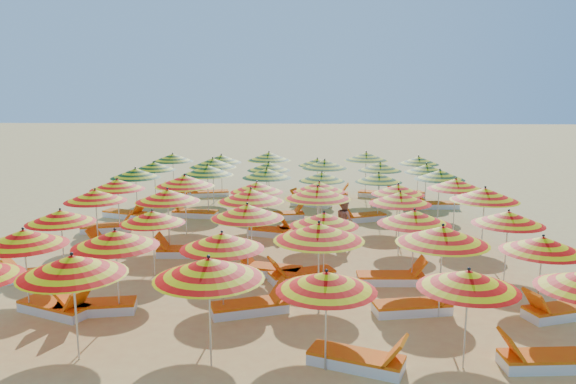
{
  "coord_description": "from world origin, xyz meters",
  "views": [
    {
      "loc": [
        0.7,
        -17.37,
        4.95
      ],
      "look_at": [
        0.0,
        0.5,
        1.6
      ],
      "focal_mm": 35.0,
      "sensor_mm": 36.0,
      "label": 1
    }
  ],
  "objects_px": {
    "lounger_1": "(546,360)",
    "lounger_18": "(283,215)",
    "lounger_16": "(126,214)",
    "umbrella_29": "(456,184)",
    "umbrella_20": "(251,195)",
    "lounger_25": "(209,193)",
    "umbrella_4": "(468,280)",
    "lounger_0": "(358,359)",
    "lounger_27": "(378,194)",
    "umbrella_47": "(419,160)",
    "lounger_28": "(404,194)",
    "umbrella_13": "(152,217)",
    "lounger_26": "(330,195)",
    "umbrella_30": "(136,173)",
    "umbrella_46": "(366,156)",
    "umbrella_14": "(247,211)",
    "umbrella_21": "(318,193)",
    "umbrella_15": "(324,219)",
    "lounger_24": "(184,193)",
    "umbrella_45": "(317,162)",
    "lounger_9": "(300,275)",
    "lounger_3": "(94,307)",
    "umbrella_32": "(267,173)",
    "umbrella_1": "(72,265)",
    "umbrella_28": "(398,189)",
    "umbrella_41": "(426,169)",
    "umbrella_39": "(325,164)",
    "umbrella_2": "(209,269)",
    "umbrella_44": "(269,156)",
    "umbrella_27": "(319,187)",
    "lounger_11": "(115,246)",
    "lounger_14": "(272,231)",
    "umbrella_25": "(185,181)",
    "umbrella_34": "(379,178)",
    "umbrella_33": "(322,177)",
    "umbrella_3": "(326,281)",
    "umbrella_43": "(221,159)",
    "lounger_12": "(185,251)",
    "umbrella_26": "(257,187)",
    "lounger_8": "(268,269)",
    "lounger_15": "(301,229)",
    "lounger_17": "(194,213)",
    "umbrella_8": "(222,241)",
    "umbrella_23": "(485,194)",
    "umbrella_31": "(207,170)",
    "lounger_21": "(310,202)",
    "lounger_23": "(436,205)",
    "lounger_6": "(560,311)",
    "lounger_13": "(108,227)",
    "beachgoer_b": "(345,219)",
    "umbrella_17": "(508,218)",
    "lounger_2": "(56,308)",
    "umbrella_18": "(95,196)",
    "umbrella_24": "(117,184)",
    "lounger_10": "(392,278)"
  },
  "relations": [
    {
      "from": "umbrella_26",
      "to": "lounger_8",
      "type": "relative_size",
      "value": 1.03
    },
    {
      "from": "lounger_16",
      "to": "umbrella_29",
      "type": "bearing_deg",
      "value": 11.16
    },
    {
      "from": "lounger_1",
      "to": "lounger_18",
      "type": "bearing_deg",
      "value": -69.76
    },
    {
      "from": "umbrella_30",
      "to": "umbrella_46",
      "type": "distance_m",
      "value": 10.28
    },
    {
      "from": "lounger_14",
      "to": "lounger_27",
      "type": "relative_size",
      "value": 1.0
    },
    {
      "from": "umbrella_39",
      "to": "lounger_26",
      "type": "distance_m",
      "value": 2.43
    },
    {
      "from": "umbrella_13",
      "to": "umbrella_44",
      "type": "distance_m",
      "value": 11.3
    },
    {
      "from": "umbrella_4",
      "to": "umbrella_24",
      "type": "relative_size",
      "value": 0.86
    },
    {
      "from": "umbrella_13",
      "to": "umbrella_23",
      "type": "height_order",
      "value": "umbrella_23"
    },
    {
      "from": "umbrella_25",
      "to": "lounger_3",
      "type": "relative_size",
      "value": 1.29
    },
    {
      "from": "umbrella_20",
      "to": "lounger_25",
      "type": "relative_size",
      "value": 1.14
    },
    {
      "from": "umbrella_24",
      "to": "umbrella_15",
      "type": "bearing_deg",
      "value": -33.59
    },
    {
      "from": "umbrella_4",
      "to": "lounger_23",
      "type": "xyz_separation_m",
      "value": [
        2.49,
        13.58,
        -1.5
      ]
    },
    {
      "from": "lounger_6",
      "to": "lounger_13",
      "type": "distance_m",
      "value": 14.26
    },
    {
      "from": "umbrella_2",
      "to": "lounger_0",
      "type": "relative_size",
      "value": 1.43
    },
    {
      "from": "lounger_8",
      "to": "lounger_17",
      "type": "relative_size",
      "value": 1.02
    },
    {
      "from": "lounger_21",
      "to": "lounger_9",
      "type": "bearing_deg",
      "value": 111.47
    },
    {
      "from": "lounger_3",
      "to": "lounger_17",
      "type": "xyz_separation_m",
      "value": [
        0.3,
        9.42,
        0.0
      ]
    },
    {
      "from": "lounger_9",
      "to": "lounger_3",
      "type": "bearing_deg",
      "value": 3.28
    },
    {
      "from": "umbrella_29",
      "to": "beachgoer_b",
      "type": "bearing_deg",
      "value": -170.8
    },
    {
      "from": "umbrella_25",
      "to": "lounger_3",
      "type": "distance_m",
      "value": 7.05
    },
    {
      "from": "umbrella_45",
      "to": "lounger_11",
      "type": "height_order",
      "value": "umbrella_45"
    },
    {
      "from": "lounger_2",
      "to": "umbrella_18",
      "type": "bearing_deg",
      "value": 123.6
    },
    {
      "from": "umbrella_15",
      "to": "lounger_24",
      "type": "distance_m",
      "value": 12.99
    },
    {
      "from": "umbrella_44",
      "to": "lounger_0",
      "type": "distance_m",
      "value": 16.21
    },
    {
      "from": "umbrella_8",
      "to": "umbrella_46",
      "type": "xyz_separation_m",
      "value": [
        4.42,
        13.83,
        0.15
      ]
    },
    {
      "from": "lounger_10",
      "to": "umbrella_39",
      "type": "bearing_deg",
      "value": 96.91
    },
    {
      "from": "umbrella_3",
      "to": "umbrella_43",
      "type": "height_order",
      "value": "umbrella_43"
    },
    {
      "from": "umbrella_32",
      "to": "umbrella_1",
      "type": "bearing_deg",
      "value": -102.9
    },
    {
      "from": "umbrella_46",
      "to": "lounger_15",
      "type": "height_order",
      "value": "umbrella_46"
    },
    {
      "from": "umbrella_1",
      "to": "umbrella_31",
      "type": "distance_m",
      "value": 11.43
    },
    {
      "from": "umbrella_27",
      "to": "umbrella_41",
      "type": "distance_m",
      "value": 6.16
    },
    {
      "from": "lounger_23",
      "to": "lounger_2",
      "type": "bearing_deg",
      "value": 42.84
    },
    {
      "from": "umbrella_27",
      "to": "umbrella_28",
      "type": "height_order",
      "value": "umbrella_27"
    },
    {
      "from": "umbrella_46",
      "to": "lounger_12",
      "type": "height_order",
      "value": "umbrella_46"
    },
    {
      "from": "lounger_0",
      "to": "lounger_27",
      "type": "xyz_separation_m",
      "value": [
        2.25,
        15.91,
        0.0
      ]
    },
    {
      "from": "umbrella_28",
      "to": "umbrella_41",
      "type": "distance_m",
      "value": 4.96
    },
    {
      "from": "umbrella_33",
      "to": "lounger_3",
      "type": "bearing_deg",
      "value": -119.43
    },
    {
      "from": "umbrella_15",
      "to": "lounger_15",
      "type": "xyz_separation_m",
      "value": [
        -0.64,
        4.9,
        -1.5
      ]
    },
    {
      "from": "umbrella_14",
      "to": "umbrella_21",
      "type": "height_order",
      "value": "umbrella_21"
    },
    {
      "from": "umbrella_4",
      "to": "lounger_18",
      "type": "height_order",
      "value": "umbrella_4"
    },
    {
      "from": "umbrella_8",
      "to": "lounger_15",
      "type": "distance_m",
      "value": 7.54
    },
    {
      "from": "umbrella_25",
      "to": "umbrella_34",
      "type": "relative_size",
      "value": 1.04
    },
    {
      "from": "umbrella_27",
      "to": "lounger_11",
      "type": "distance_m",
      "value": 6.82
    },
    {
      "from": "umbrella_13",
      "to": "lounger_26",
      "type": "bearing_deg",
      "value": 65.03
    },
    {
      "from": "umbrella_26",
      "to": "lounger_15",
      "type": "xyz_separation_m",
      "value": [
        1.5,
        0.38,
        -1.51
      ]
    },
    {
      "from": "umbrella_21",
      "to": "umbrella_45",
      "type": "xyz_separation_m",
      "value": [
        0.1,
        8.67,
        -0.23
      ]
    },
    {
      "from": "umbrella_32",
      "to": "lounger_12",
      "type": "relative_size",
      "value": 1.18
    },
    {
      "from": "umbrella_47",
      "to": "lounger_28",
      "type": "height_order",
      "value": "umbrella_47"
    },
    {
      "from": "umbrella_17",
      "to": "lounger_16",
      "type": "distance_m",
      "value": 13.93
    }
  ]
}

